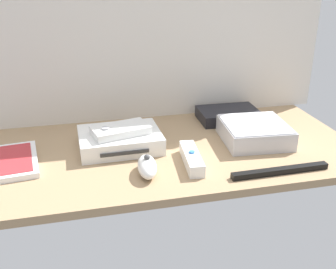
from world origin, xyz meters
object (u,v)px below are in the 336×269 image
at_px(network_router, 228,115).
at_px(sensor_bar, 280,171).
at_px(mini_computer, 255,132).
at_px(remote_wand, 192,158).
at_px(remote_classic_pad, 120,130).
at_px(game_case, 8,163).
at_px(remote_nunchuk, 147,166).
at_px(game_console, 120,140).

distance_m(network_router, sensor_bar, 0.35).
distance_m(mini_computer, remote_wand, 0.22).
relative_size(remote_classic_pad, sensor_bar, 0.66).
bearing_deg(sensor_bar, game_case, 162.34).
bearing_deg(network_router, remote_nunchuk, -135.97).
bearing_deg(game_console, sensor_bar, -34.80).
xyz_separation_m(mini_computer, network_router, (-0.01, 0.17, -0.01)).
distance_m(remote_wand, remote_classic_pad, 0.20).
bearing_deg(mini_computer, sensor_bar, -95.64).
relative_size(mini_computer, game_case, 0.90).
relative_size(game_console, remote_nunchuk, 2.06).
height_order(mini_computer, network_router, mini_computer).
distance_m(game_console, network_router, 0.37).
bearing_deg(mini_computer, game_case, 179.66).
xyz_separation_m(remote_wand, sensor_bar, (0.19, -0.09, -0.01)).
distance_m(remote_classic_pad, sensor_bar, 0.41).
height_order(mini_computer, remote_wand, mini_computer).
bearing_deg(remote_classic_pad, sensor_bar, -45.88).
height_order(game_case, remote_wand, remote_wand).
xyz_separation_m(game_case, sensor_bar, (0.62, -0.19, -0.00)).
height_order(remote_nunchuk, sensor_bar, remote_nunchuk).
relative_size(game_console, game_case, 1.05).
distance_m(mini_computer, game_case, 0.64).
bearing_deg(remote_nunchuk, game_console, 110.57).
height_order(network_router, remote_wand, same).
distance_m(mini_computer, sensor_bar, 0.19).
bearing_deg(remote_wand, remote_nunchuk, -161.54).
xyz_separation_m(game_console, remote_nunchuk, (0.04, -0.16, -0.00)).
bearing_deg(game_case, mini_computer, -6.74).
bearing_deg(network_router, remote_classic_pad, -157.71).
xyz_separation_m(remote_wand, remote_nunchuk, (-0.11, -0.03, 0.01)).
distance_m(game_case, remote_nunchuk, 0.34).
xyz_separation_m(game_console, sensor_bar, (0.34, -0.23, -0.01)).
distance_m(network_router, remote_nunchuk, 0.42).
xyz_separation_m(game_console, network_router, (0.35, 0.12, -0.00)).
bearing_deg(remote_nunchuk, mini_computer, 25.67).
distance_m(mini_computer, remote_nunchuk, 0.34).
bearing_deg(sensor_bar, remote_nunchuk, 166.47).
relative_size(game_case, remote_classic_pad, 1.29).
xyz_separation_m(remote_classic_pad, sensor_bar, (0.34, -0.22, -0.05)).
relative_size(game_case, sensor_bar, 0.85).
xyz_separation_m(network_router, sensor_bar, (-0.01, -0.35, -0.01)).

